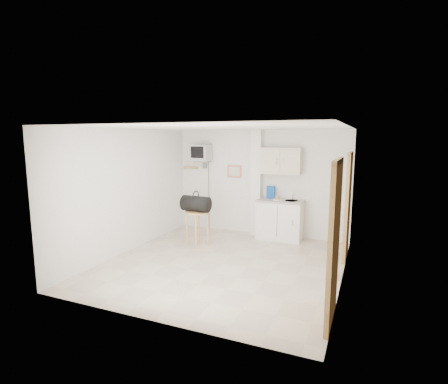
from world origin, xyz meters
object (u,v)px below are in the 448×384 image
at_px(round_table, 197,217).
at_px(duffel_bag, 196,204).
at_px(water_bottle, 330,269).
at_px(crt_television, 201,153).

relative_size(round_table, duffel_bag, 1.20).
relative_size(duffel_bag, water_bottle, 1.64).
relative_size(crt_television, duffel_bag, 3.41).
bearing_deg(round_table, crt_television, 112.35).
height_order(round_table, duffel_bag, duffel_bag).
xyz_separation_m(crt_television, water_bottle, (3.36, -2.00, -1.76)).
distance_m(crt_television, duffel_bag, 1.66).
height_order(crt_television, duffel_bag, crt_television).
height_order(crt_television, water_bottle, crt_television).
bearing_deg(duffel_bag, water_bottle, -11.09).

